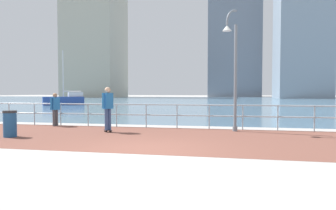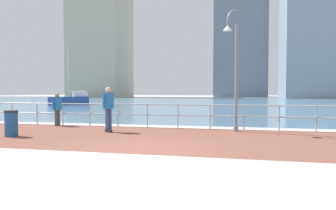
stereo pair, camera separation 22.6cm
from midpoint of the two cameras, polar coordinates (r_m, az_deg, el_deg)
The scene contains 12 objects.
ground at distance 47.96m, azimuth 8.66°, elevation 0.49°, with size 220.00×220.00×0.00m, color #ADAAA5.
brick_paving at distance 10.64m, azimuth -1.61°, elevation -6.09°, with size 28.00×5.79×0.01m, color brown.
harbor_water at distance 58.21m, azimuth 9.16°, elevation 0.82°, with size 180.00×88.00×0.00m, color slate.
waterfront_railing at distance 13.38m, azimuth 1.20°, elevation -1.23°, with size 25.25×0.06×1.05m.
lamppost at distance 12.45m, azimuth 11.46°, elevation 7.46°, with size 0.62×0.70×4.85m.
skateboarder at distance 12.23m, azimuth -11.68°, elevation -0.01°, with size 0.41×0.53×1.77m.
bystander at distance 15.13m, azimuth -20.68°, elevation -0.32°, with size 0.32×0.55×1.54m.
trash_bin at distance 12.13m, azimuth -27.84°, elevation -3.10°, with size 0.46×0.46×0.93m.
sailboat_ivory at distance 39.67m, azimuth -18.80°, elevation 0.92°, with size 4.69×4.02×6.68m.
tower_glass at distance 111.49m, azimuth 12.22°, elevation 11.13°, with size 17.59×13.70×38.87m.
tower_concrete at distance 102.93m, azimuth -13.54°, elevation 14.50°, with size 16.46×15.91×48.21m.
tower_slate at distance 91.60m, azimuth 23.55°, elevation 13.19°, with size 12.81×14.87×39.73m.
Camera 1 is at (2.28, -7.90, 1.57)m, focal length 32.72 mm.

